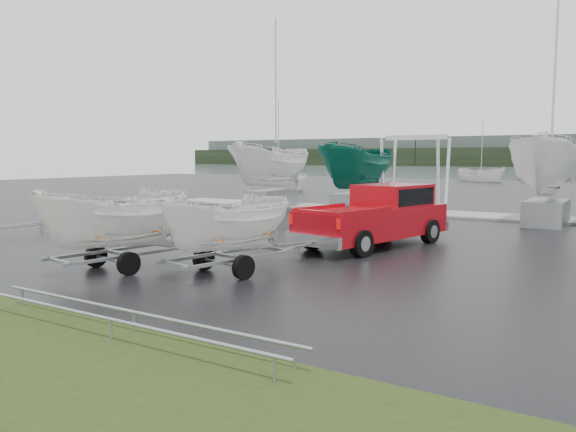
# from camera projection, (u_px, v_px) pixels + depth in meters

# --- Properties ---
(ground_plane) EXTENTS (120.00, 120.00, 0.00)m
(ground_plane) POSITION_uv_depth(u_px,v_px,m) (257.00, 243.00, 19.47)
(ground_plane) COLOR black
(ground_plane) RESTS_ON ground
(lake) EXTENTS (300.00, 300.00, 0.00)m
(lake) POSITION_uv_depth(u_px,v_px,m) (570.00, 173.00, 103.66)
(lake) COLOR gray
(lake) RESTS_ON ground
(dock) EXTENTS (30.00, 3.00, 0.12)m
(dock) POSITION_uv_depth(u_px,v_px,m) (396.00, 211.00, 30.41)
(dock) COLOR #989892
(dock) RESTS_ON ground
(pickup_truck) EXTENTS (3.34, 6.42, 2.04)m
(pickup_truck) POSITION_uv_depth(u_px,v_px,m) (380.00, 214.00, 18.93)
(pickup_truck) COLOR #9C0811
(pickup_truck) RESTS_ON ground
(trailer_hitched) EXTENTS (1.94, 3.77, 4.57)m
(trailer_hitched) POSITION_uv_depth(u_px,v_px,m) (228.00, 176.00, 14.13)
(trailer_hitched) COLOR gray
(trailer_hitched) RESTS_ON ground
(trailer_parked) EXTENTS (1.95, 3.75, 4.98)m
(trailer_parked) POSITION_uv_depth(u_px,v_px,m) (116.00, 168.00, 14.55)
(trailer_parked) COLOR gray
(trailer_parked) RESTS_ON ground
(boat_hoist) EXTENTS (3.30, 2.18, 4.12)m
(boat_hoist) POSITION_uv_depth(u_px,v_px,m) (415.00, 163.00, 29.59)
(boat_hoist) COLOR silver
(boat_hoist) RESTS_ON ground
(keelboat_0) EXTENTS (2.62, 3.20, 10.79)m
(keelboat_0) POSITION_uv_depth(u_px,v_px,m) (271.00, 136.00, 31.89)
(keelboat_0) COLOR gray
(keelboat_0) RESTS_ON ground
(keelboat_1) EXTENTS (2.54, 3.20, 7.85)m
(keelboat_1) POSITION_uv_depth(u_px,v_px,m) (358.00, 137.00, 29.24)
(keelboat_1) COLOR gray
(keelboat_1) RESTS_ON ground
(keelboat_2) EXTENTS (2.76, 3.20, 10.94)m
(keelboat_2) POSITION_uv_depth(u_px,v_px,m) (551.00, 124.00, 24.17)
(keelboat_2) COLOR gray
(keelboat_2) RESTS_ON ground
(mast_rack_0) EXTENTS (0.56, 6.50, 0.06)m
(mast_rack_0) POSITION_uv_depth(u_px,v_px,m) (105.00, 216.00, 25.04)
(mast_rack_0) COLOR gray
(mast_rack_0) RESTS_ON ground
(mast_rack_2) EXTENTS (7.00, 0.56, 0.06)m
(mast_rack_2) POSITION_uv_depth(u_px,v_px,m) (122.00, 316.00, 9.32)
(mast_rack_2) COLOR gray
(mast_rack_2) RESTS_ON ground
(moored_boat_0) EXTENTS (3.04, 3.08, 11.13)m
(moored_boat_0) POSITION_uv_depth(u_px,v_px,m) (279.00, 191.00, 48.96)
(moored_boat_0) COLOR silver
(moored_boat_0) RESTS_ON ground
(moored_boat_1) EXTENTS (3.82, 3.80, 11.64)m
(moored_boat_1) POSITION_uv_depth(u_px,v_px,m) (481.00, 181.00, 69.94)
(moored_boat_1) COLOR silver
(moored_boat_1) RESTS_ON ground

